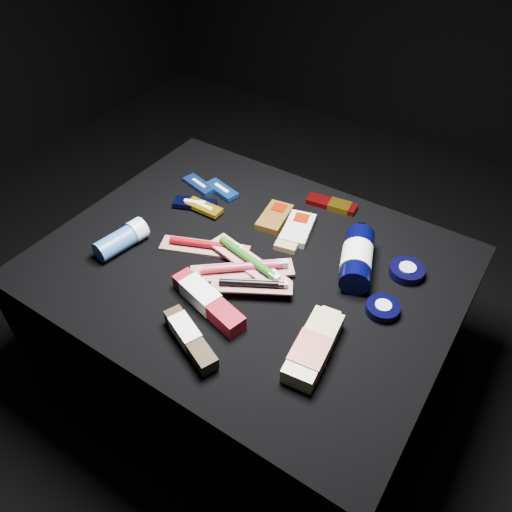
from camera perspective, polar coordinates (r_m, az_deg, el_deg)
The scene contains 21 objects.
ground at distance 1.52m, azimuth -0.69°, elevation -11.68°, with size 3.00×3.00×0.00m, color black.
cloth_table at distance 1.36m, azimuth -0.77°, elevation -6.80°, with size 0.98×0.78×0.40m, color black.
luna_bar_0 at distance 1.47m, azimuth -6.53°, elevation 8.09°, with size 0.11×0.07×0.01m.
luna_bar_1 at distance 1.43m, azimuth -3.94°, elevation 7.57°, with size 0.11×0.07×0.01m.
luna_bar_2 at distance 1.38m, azimuth -7.01°, elevation 5.98°, with size 0.12×0.08×0.02m.
luna_bar_3 at distance 1.36m, azimuth -5.97°, elevation 5.55°, with size 0.10×0.04×0.01m.
clif_bar_0 at distance 1.34m, azimuth 2.23°, elevation 4.60°, with size 0.08×0.13×0.02m.
clif_bar_1 at distance 1.30m, azimuth 4.88°, elevation 3.27°, with size 0.10×0.14×0.02m.
clif_bar_2 at distance 1.27m, azimuth 4.03°, elevation 2.22°, with size 0.08×0.11×0.02m.
power_bar at distance 1.39m, azimuth 8.93°, elevation 5.81°, with size 0.14×0.06×0.02m.
lotion_bottle at distance 1.20m, azimuth 11.51°, elevation -0.26°, with size 0.13×0.23×0.07m.
cream_tin_upper at distance 1.23m, azimuth 16.84°, elevation -1.65°, with size 0.08×0.08×0.03m.
cream_tin_lower at distance 1.13m, azimuth 14.27°, elevation -5.83°, with size 0.07×0.07×0.02m.
bodywash_bottle at distance 1.02m, azimuth 6.52°, elevation -10.48°, with size 0.09×0.20×0.04m.
deodorant_stick at distance 1.28m, azimuth -15.06°, elevation 1.86°, with size 0.08×0.14×0.06m.
toothbrush_pack_0 at distance 1.25m, azimuth -5.75°, elevation 1.11°, with size 0.23×0.13×0.02m.
toothbrush_pack_1 at distance 1.17m, azimuth -1.41°, elevation -1.48°, with size 0.22×0.20×0.03m.
toothbrush_pack_2 at distance 1.18m, azimuth -0.87°, elevation -0.50°, with size 0.24×0.10×0.03m.
toothbrush_pack_3 at distance 1.12m, azimuth -0.37°, elevation -3.33°, with size 0.18×0.13×0.02m.
toothpaste_carton_red at distance 1.11m, azimuth -5.80°, elevation -4.94°, with size 0.21×0.10×0.04m.
toothpaste_carton_green at distance 1.04m, azimuth -7.71°, elevation -9.08°, with size 0.17×0.10×0.03m.
Camera 1 is at (0.50, -0.72, 1.24)m, focal length 35.00 mm.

